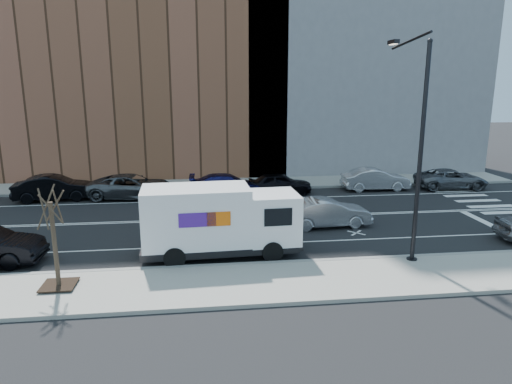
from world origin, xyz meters
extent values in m
plane|color=black|center=(0.00, 0.00, 0.00)|extent=(120.00, 120.00, 0.00)
cube|color=gray|center=(0.00, -8.80, 0.07)|extent=(44.00, 3.60, 0.15)
cube|color=gray|center=(0.00, 8.80, 0.07)|extent=(44.00, 3.60, 0.15)
cube|color=gray|center=(0.00, -7.00, 0.08)|extent=(44.00, 0.25, 0.17)
cube|color=gray|center=(0.00, 7.00, 0.08)|extent=(44.00, 0.25, 0.17)
cube|color=brown|center=(-8.00, 15.60, 11.00)|extent=(26.00, 10.00, 22.00)
cube|color=slate|center=(12.00, 15.60, 13.00)|extent=(20.00, 10.00, 26.00)
cylinder|color=black|center=(7.00, -7.40, 4.50)|extent=(0.18, 0.18, 9.00)
cylinder|color=black|center=(7.00, -7.40, 0.10)|extent=(0.44, 0.44, 0.20)
sphere|color=black|center=(7.00, -7.40, 8.95)|extent=(0.20, 0.20, 0.20)
cylinder|color=black|center=(7.00, -5.70, 9.10)|extent=(0.11, 3.49, 0.48)
cube|color=black|center=(7.00, -4.00, 9.20)|extent=(0.25, 0.80, 0.18)
cube|color=#FFF2CC|center=(7.00, -4.00, 9.10)|extent=(0.18, 0.55, 0.03)
cube|color=black|center=(-7.00, -8.40, 0.23)|extent=(1.20, 1.20, 0.04)
cylinder|color=#382B1E|center=(-7.00, -8.40, 1.75)|extent=(0.16, 0.16, 3.20)
cylinder|color=#382B1E|center=(-6.75, -8.40, 3.15)|extent=(0.06, 0.80, 1.44)
cylinder|color=#382B1E|center=(-6.92, -8.16, 3.15)|extent=(0.81, 0.31, 1.19)
cylinder|color=#382B1E|center=(-7.20, -8.25, 3.15)|extent=(0.58, 0.76, 1.50)
cylinder|color=#382B1E|center=(-7.20, -8.55, 3.15)|extent=(0.47, 0.61, 1.37)
cylinder|color=#382B1E|center=(-6.92, -8.64, 3.15)|extent=(0.72, 0.29, 1.13)
cube|color=black|center=(-1.03, -5.60, 0.48)|extent=(6.76, 2.55, 0.32)
cube|color=white|center=(1.33, -5.49, 1.67)|extent=(2.25, 2.40, 2.15)
cube|color=black|center=(2.43, -5.45, 1.99)|extent=(0.15, 1.99, 1.02)
cube|color=black|center=(1.38, -6.66, 1.99)|extent=(1.18, 0.10, 0.75)
cube|color=black|center=(1.28, -4.32, 1.99)|extent=(1.18, 0.10, 0.75)
cube|color=black|center=(2.38, -5.45, 0.59)|extent=(0.26, 2.15, 0.38)
cube|color=white|center=(-2.00, -5.64, 1.88)|extent=(4.61, 2.56, 2.47)
cube|color=#47198C|center=(-1.94, -6.85, 2.04)|extent=(1.50, 0.09, 0.59)
cube|color=orange|center=(-1.08, -6.81, 2.04)|extent=(0.97, 0.06, 0.59)
cube|color=#47198C|center=(-2.05, -4.44, 2.04)|extent=(1.50, 0.09, 0.59)
cube|color=orange|center=(-1.19, -4.40, 2.04)|extent=(0.97, 0.06, 0.59)
cylinder|color=black|center=(1.17, -6.58, 0.45)|extent=(0.92, 0.34, 0.90)
cylinder|color=black|center=(1.07, -4.43, 0.45)|extent=(0.92, 0.34, 0.90)
cylinder|color=black|center=(-2.91, -6.76, 0.45)|extent=(0.92, 0.34, 0.90)
cylinder|color=black|center=(-3.01, -4.61, 0.45)|extent=(0.92, 0.34, 0.90)
imported|color=black|center=(-11.21, 5.57, 0.82)|extent=(5.14, 2.28, 1.64)
imported|color=#4D5055|center=(-6.29, 5.55, 0.79)|extent=(5.93, 3.25, 1.57)
imported|color=#16164D|center=(-0.01, 5.49, 0.74)|extent=(5.09, 2.12, 1.47)
imported|color=black|center=(3.58, 5.55, 0.74)|extent=(4.38, 1.82, 1.48)
imported|color=#B8B8BD|center=(10.52, 5.89, 0.78)|extent=(4.73, 1.67, 1.56)
imported|color=#54585D|center=(16.17, 5.74, 0.70)|extent=(5.20, 2.66, 1.40)
imported|color=#9F9FA4|center=(4.81, -2.03, 0.75)|extent=(4.65, 1.89, 1.50)
camera|label=1|loc=(-1.72, -24.54, 7.36)|focal=32.00mm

